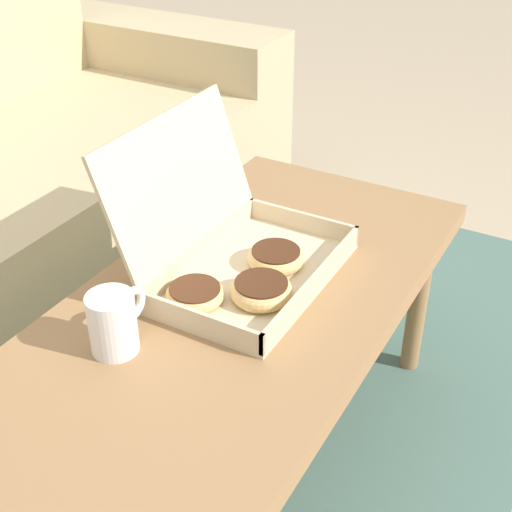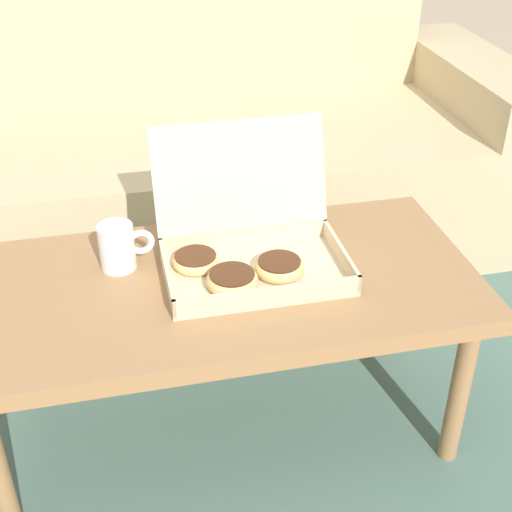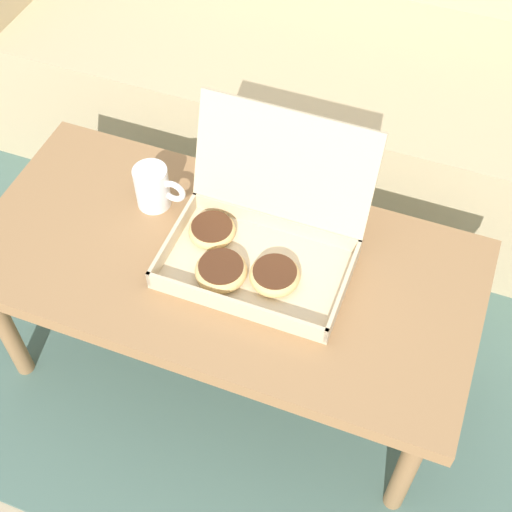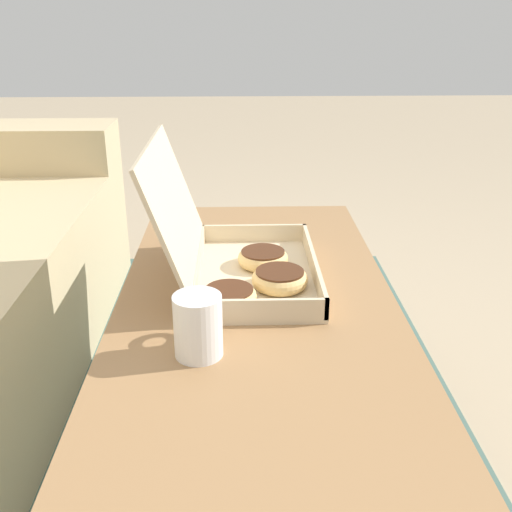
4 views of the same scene
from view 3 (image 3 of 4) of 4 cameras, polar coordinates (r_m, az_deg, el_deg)
ground_plane at (r=1.95m, az=-0.84°, el=-5.79°), size 12.00×12.00×0.00m
area_rug at (r=2.11m, az=2.12°, el=0.75°), size 2.44×1.88×0.01m
couch at (r=2.27m, az=6.94°, el=15.33°), size 2.32×0.85×0.90m
coffee_table at (r=1.56m, az=-2.56°, el=-1.37°), size 1.10×0.53×0.45m
pastry_box at (r=1.49m, az=-0.18°, el=1.17°), size 0.39×0.33×0.28m
coffee_mug at (r=1.61m, az=-8.19°, el=5.46°), size 0.12×0.08×0.10m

